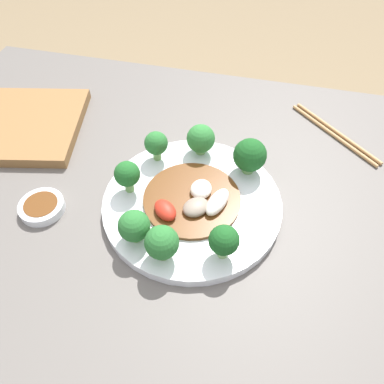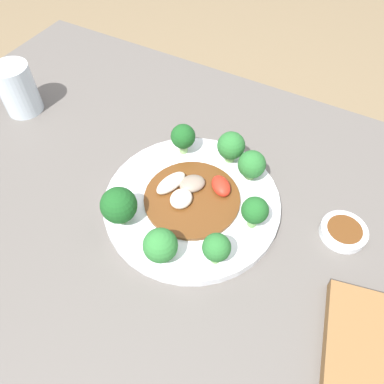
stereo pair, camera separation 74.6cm
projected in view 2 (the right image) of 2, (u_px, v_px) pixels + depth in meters
The scene contains 13 objects.
ground_plane at pixel (187, 340), 1.19m from camera, with size 8.00×8.00×0.00m, color #7F6B4C.
table at pixel (185, 295), 0.91m from camera, with size 1.20×0.77×0.72m.
plate at pixel (192, 202), 0.62m from camera, with size 0.29×0.29×0.02m.
broccoli_southeast at pixel (216, 248), 0.52m from camera, with size 0.04×0.04×0.06m.
broccoli_north at pixel (231, 146), 0.64m from camera, with size 0.05×0.05×0.06m.
broccoli_northeast at pixel (252, 165), 0.62m from camera, with size 0.05×0.05×0.06m.
broccoli_southwest at pixel (119, 206), 0.56m from camera, with size 0.06×0.06×0.07m.
broccoli_east at pixel (255, 211), 0.56m from camera, with size 0.04×0.04×0.06m.
broccoli_northwest at pixel (183, 137), 0.65m from camera, with size 0.04×0.04×0.06m.
broccoli_south at pixel (160, 246), 0.52m from camera, with size 0.05×0.05×0.06m.
stirfry_center at pixel (191, 193), 0.61m from camera, with size 0.16×0.16×0.02m.
drinking_glass at pixel (18, 89), 0.74m from camera, with size 0.07×0.07×0.10m.
sauce_dish at pixel (344, 232), 0.59m from camera, with size 0.07×0.07×0.02m.
Camera 2 is at (0.19, -0.31, 1.23)m, focal length 35.00 mm.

